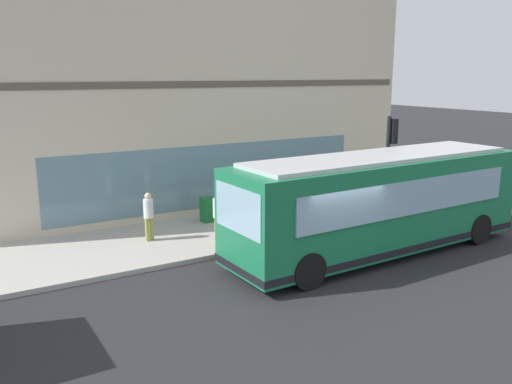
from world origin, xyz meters
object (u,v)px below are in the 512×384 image
Objects in this scene: city_bus_nearside at (378,204)px; newspaper_vending_box at (207,210)px; pedestrian_walking_along_curb at (218,213)px; traffic_light_near_corner at (390,148)px; fire_hydrant at (337,190)px; pedestrian_near_building_entrance at (349,187)px; pedestrian_near_hydrant at (149,213)px.

city_bus_nearside is 11.23× the size of newspaper_vending_box.
pedestrian_walking_along_curb is at bearing 50.98° from city_bus_nearside.
traffic_light_near_corner reaches higher than newspaper_vending_box.
pedestrian_walking_along_curb is at bearing 111.06° from fire_hydrant.
pedestrian_near_building_entrance is 1.08× the size of pedestrian_near_hydrant.
newspaper_vending_box is at bearing -67.61° from pedestrian_near_hydrant.
fire_hydrant is at bearing -80.06° from pedestrian_near_hydrant.
traffic_light_near_corner is at bearing -102.78° from pedestrian_near_hydrant.
pedestrian_near_building_entrance is (3.89, -2.19, -0.42)m from city_bus_nearside.
city_bus_nearside reaches higher than pedestrian_walking_along_curb.
traffic_light_near_corner is 6.91m from pedestrian_walking_along_curb.
pedestrian_near_hydrant is 2.83m from newspaper_vending_box.
fire_hydrant is 0.43× the size of pedestrian_near_building_entrance.
pedestrian_near_hydrant is (0.43, 7.99, -0.08)m from pedestrian_near_building_entrance.
newspaper_vending_box is (5.38, 3.21, -0.95)m from city_bus_nearside.
fire_hydrant is 0.46× the size of pedestrian_walking_along_curb.
pedestrian_near_hydrant is at bearing 99.94° from fire_hydrant.
fire_hydrant is 0.82× the size of newspaper_vending_box.
city_bus_nearside is 5.93× the size of pedestrian_near_building_entrance.
pedestrian_near_building_entrance reaches higher than pedestrian_walking_along_curb.
pedestrian_walking_along_curb is (0.77, 6.65, -1.73)m from traffic_light_near_corner.
city_bus_nearside reaches higher than newspaper_vending_box.
fire_hydrant is 7.68m from pedestrian_walking_along_curb.
pedestrian_near_hydrant is at bearing 53.30° from city_bus_nearside.
city_bus_nearside is at bearing 150.61° from pedestrian_near_building_entrance.
traffic_light_near_corner is 8.94m from pedestrian_near_hydrant.
pedestrian_walking_along_curb reaches higher than newspaper_vending_box.
pedestrian_near_hydrant is (1.94, 8.55, -1.75)m from traffic_light_near_corner.
traffic_light_near_corner is at bearing -96.65° from pedestrian_walking_along_curb.
city_bus_nearside is 6.39× the size of pedestrian_near_hydrant.
newspaper_vending_box is at bearing 30.82° from city_bus_nearside.
pedestrian_walking_along_curb reaches higher than fire_hydrant.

